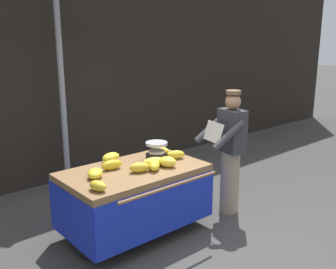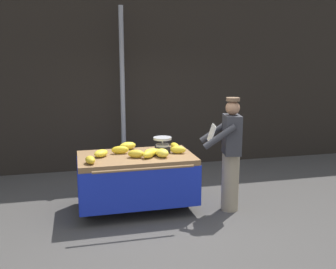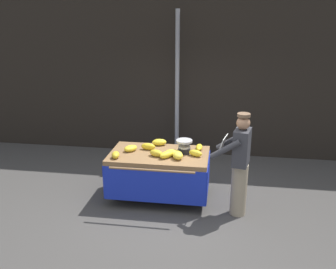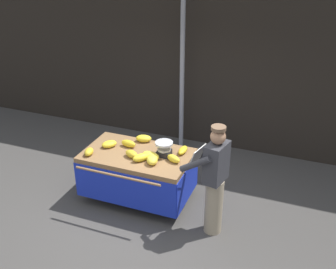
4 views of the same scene
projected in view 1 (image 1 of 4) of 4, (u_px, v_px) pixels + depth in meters
ground_plane at (186, 234)px, 4.79m from camera, size 60.00×60.00×0.00m
back_wall at (69, 55)px, 6.39m from camera, size 16.00×0.24×4.19m
street_pole at (62, 89)px, 5.89m from camera, size 0.09×0.09×3.25m
banana_cart at (134, 187)px, 4.67m from camera, size 1.73×1.21×0.85m
weighing_scale at (157, 151)px, 4.92m from camera, size 0.28×0.28×0.24m
banana_bunch_0 at (154, 165)px, 4.57m from camera, size 0.28×0.30×0.12m
banana_bunch_1 at (167, 162)px, 4.67m from camera, size 0.24×0.27×0.13m
banana_bunch_2 at (98, 186)px, 3.94m from camera, size 0.17×0.24×0.11m
banana_bunch_3 at (140, 167)px, 4.48m from camera, size 0.27×0.21×0.12m
banana_bunch_4 at (95, 173)px, 4.30m from camera, size 0.29×0.30×0.11m
banana_bunch_5 at (176, 155)px, 4.97m from camera, size 0.27×0.20×0.11m
banana_bunch_6 at (112, 165)px, 4.57m from camera, size 0.27×0.15×0.12m
banana_bunch_7 at (154, 161)px, 4.73m from camera, size 0.32×0.21×0.10m
banana_bunch_8 at (162, 150)px, 5.23m from camera, size 0.12×0.28×0.09m
banana_bunch_9 at (111, 157)px, 4.85m from camera, size 0.29×0.22×0.12m
vendor_person at (230, 152)px, 5.21m from camera, size 0.65×0.60×1.71m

